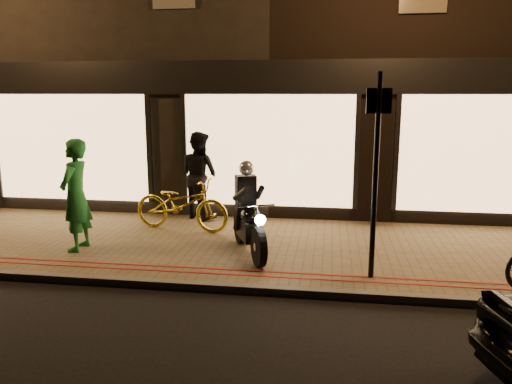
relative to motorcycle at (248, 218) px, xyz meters
The scene contains 10 objects.
ground 1.69m from the motorcycle, 88.59° to the right, with size 90.00×90.00×0.00m, color black.
sidewalk 0.83m from the motorcycle, 85.56° to the left, with size 50.00×4.00×0.12m, color #726246.
kerb_stone 1.62m from the motorcycle, 88.54° to the right, with size 50.00×0.14×0.12m, color #59544C.
red_kerb_lines 1.15m from the motorcycle, 87.79° to the right, with size 50.00×0.26×0.01m.
building_row 8.26m from the motorcycle, 89.71° to the left, with size 48.00×10.11×8.50m.
motorcycle is the anchor object (origin of this frame).
sign_post 2.42m from the motorcycle, 23.23° to the right, with size 0.35×0.08×3.00m.
bicycle_gold 2.01m from the motorcycle, 141.09° to the left, with size 0.70×2.01×1.06m, color gold.
person_green 3.02m from the motorcycle, behind, with size 0.71×0.47×1.95m, color #207A35.
person_dark 2.73m from the motorcycle, 122.60° to the left, with size 0.92×0.72×1.90m, color black.
Camera 1 is at (1.31, -6.59, 2.83)m, focal length 35.00 mm.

